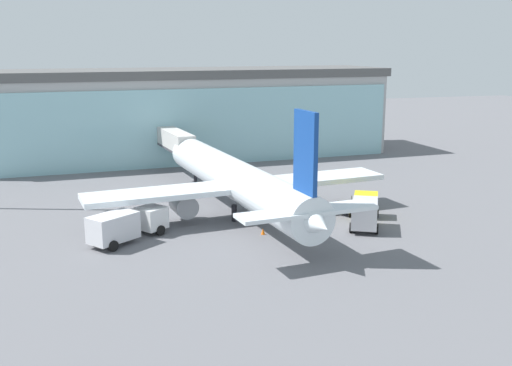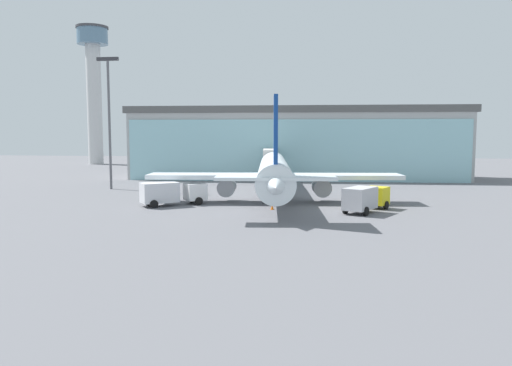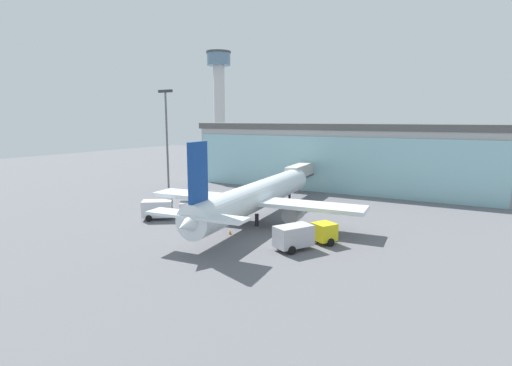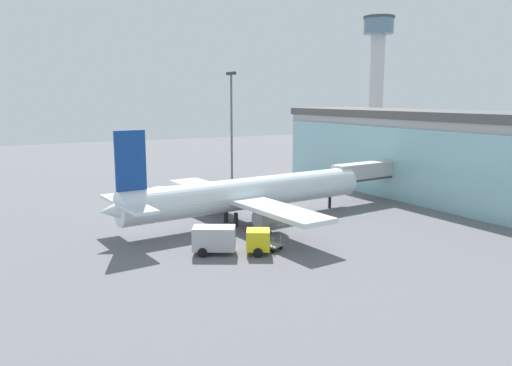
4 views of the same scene
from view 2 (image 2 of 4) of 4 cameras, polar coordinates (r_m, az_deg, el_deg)
The scene contains 11 objects.
ground at distance 53.31m, azimuth 1.90°, elevation -3.04°, with size 240.00×240.00×0.00m, color slate.
terminal_building at distance 91.50m, azimuth 4.61°, elevation 4.60°, with size 60.48×17.16×12.83m.
jet_bridge at distance 80.70m, azimuth 1.63°, elevation 2.94°, with size 3.67×12.37×5.62m.
control_tower at distance 140.80m, azimuth -18.07°, elevation 11.32°, with size 8.27×8.27×35.97m.
apron_light_mast at distance 75.59m, azimuth -16.45°, elevation 7.82°, with size 3.20×0.40×18.94m.
airplane at distance 59.44m, azimuth 2.08°, elevation 1.18°, with size 29.84×35.63×11.51m.
catering_truck at distance 56.84m, azimuth -9.65°, elevation -1.08°, with size 7.18×6.10×2.65m.
fuel_truck at distance 52.69m, azimuth 12.42°, elevation -1.66°, with size 5.37×7.48×2.65m.
baggage_cart at distance 56.77m, azimuth 12.57°, elevation -2.13°, with size 3.22×2.74×1.50m.
safety_cone_nose at distance 53.12m, azimuth 1.86°, elevation -2.77°, with size 0.36×0.36×0.55m, color orange.
safety_cone_wingtip at distance 63.40m, azimuth -9.47°, elevation -1.47°, with size 0.36×0.36×0.55m, color orange.
Camera 2 is at (5.78, -52.39, 8.03)m, focal length 35.00 mm.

